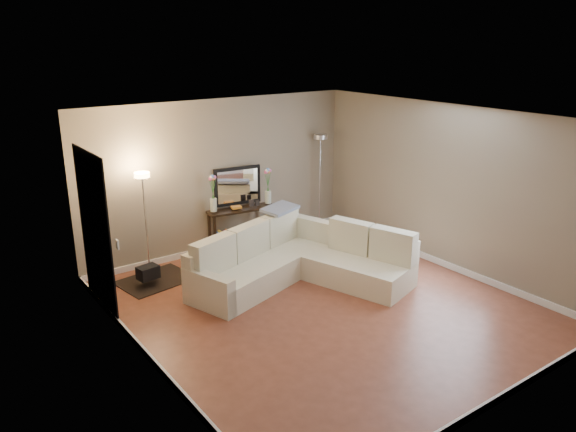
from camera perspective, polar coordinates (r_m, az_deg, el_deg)
floor at (r=7.90m, az=3.44°, el=-9.11°), size 5.00×5.50×0.01m
ceiling at (r=7.11m, az=3.84°, el=9.99°), size 5.00×5.50×0.01m
wall_back at (r=9.61m, az=-6.88°, el=4.05°), size 5.00×0.02×2.60m
wall_front at (r=5.70m, az=21.64°, el=-7.03°), size 5.00×0.02×2.60m
wall_left at (r=6.20m, az=-14.67°, el=-4.26°), size 0.02×5.50×2.60m
wall_right at (r=9.14m, az=15.91°, el=2.78°), size 0.02×5.50×2.60m
baseboard_back at (r=9.96m, az=-6.54°, el=-2.98°), size 5.00×0.03×0.10m
baseboard_front at (r=6.31m, az=20.09°, el=-17.33°), size 5.00×0.03×0.10m
baseboard_left at (r=6.77m, az=-13.62°, el=-14.07°), size 0.03×5.50×0.10m
baseboard_right at (r=9.51m, az=15.18°, el=-4.53°), size 0.03×5.50×0.10m
doorway at (r=7.80m, az=-18.99°, el=-1.63°), size 0.02×1.20×2.20m
switch_plate at (r=7.00m, az=-16.96°, el=-2.77°), size 0.02×0.08×0.12m
sectional_sofa at (r=8.52m, az=0.72°, el=-4.54°), size 3.09×2.54×0.88m
throw_blanket at (r=8.99m, az=-0.80°, el=0.77°), size 0.72×0.56×0.08m
console_table at (r=9.75m, az=-5.08°, el=-1.10°), size 1.23×0.48×0.74m
leaning_mirror at (r=9.71m, az=-5.15°, el=3.08°), size 0.85×0.15×0.66m
table_decor at (r=9.62m, az=-4.68°, el=1.04°), size 0.51×0.15×0.12m
flower_vase_left at (r=9.41m, az=-7.62°, el=2.05°), size 0.14×0.12×0.63m
flower_vase_right at (r=9.79m, az=-2.05°, el=2.83°), size 0.14×0.12×0.63m
floor_lamp_lit at (r=8.77m, az=-14.41°, el=1.26°), size 0.26×0.26×1.63m
floor_lamp_unlit at (r=10.53m, az=3.28°, el=5.38°), size 0.26×0.26×1.84m
charcoal_rug at (r=8.87m, az=-13.28°, el=-6.36°), size 1.18×0.96×0.01m
black_bag at (r=8.64m, az=-14.03°, el=-5.58°), size 0.33×0.26×0.19m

